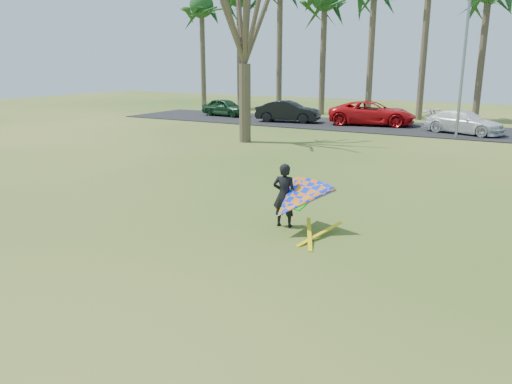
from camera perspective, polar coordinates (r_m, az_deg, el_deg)
The scene contains 10 objects.
ground at distance 11.30m, azimuth -5.02°, elevation -7.65°, with size 100.00×100.00×0.00m, color #205212.
parking_strip at distance 34.39m, azimuth 19.27°, elevation 6.72°, with size 46.00×7.00×0.06m, color black.
palm_0 at distance 48.73m, azimuth -6.24°, elevation 20.30°, with size 4.84×4.84×10.84m.
bare_tree_left at distance 27.55m, azimuth -1.34°, elevation 20.12°, with size 6.60×6.60×9.70m.
streetlight at distance 30.84m, azimuth 22.97°, elevation 13.86°, with size 2.28×0.18×8.00m.
car_0 at distance 40.86m, azimuth -3.52°, elevation 9.64°, with size 1.62×4.04×1.38m, color #173B1F.
car_1 at distance 36.64m, azimuth 3.68°, elevation 9.17°, with size 1.60×4.59×1.51m, color black.
car_2 at distance 35.72m, azimuth 13.12°, elevation 8.78°, with size 2.70×5.85×1.63m, color red.
car_3 at distance 33.08m, azimuth 22.71°, elevation 7.38°, with size 1.92×4.73×1.37m, color white.
kite_flyer at distance 12.86m, azimuth 4.42°, elevation -0.87°, with size 2.13×2.39×2.02m.
Camera 1 is at (5.96, -8.60, 4.27)m, focal length 35.00 mm.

